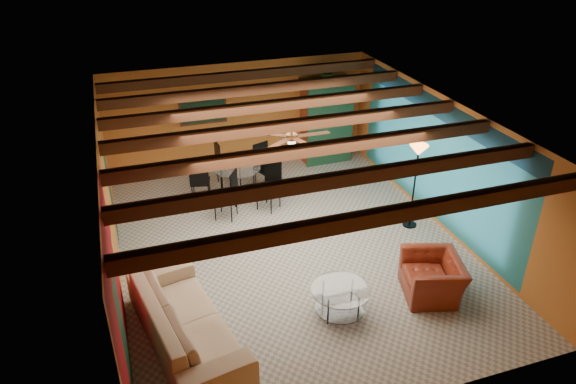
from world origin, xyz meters
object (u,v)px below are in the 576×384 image
object	(u,v)px
armoire	(326,122)
potted_plant	(328,71)
armchair	(432,277)
vase	(236,150)
sofa	(186,320)
dining_table	(237,177)
coffee_table	(340,301)
floor_lamp	(414,186)

from	to	relation	value
armoire	potted_plant	world-z (taller)	potted_plant
armchair	vase	size ratio (longest dim) A/B	5.31
sofa	dining_table	world-z (taller)	dining_table
sofa	vase	world-z (taller)	vase
coffee_table	dining_table	bearing A→B (deg)	98.65
sofa	vase	bearing A→B (deg)	-34.11
floor_lamp	potted_plant	distance (m)	3.99
armchair	armoire	world-z (taller)	armoire
potted_plant	vase	bearing A→B (deg)	-152.38
armchair	dining_table	bearing A→B (deg)	-135.54
sofa	armchair	xyz separation A→B (m)	(4.19, -0.18, -0.06)
armchair	floor_lamp	xyz separation A→B (m)	(0.80, 2.10, 0.58)
dining_table	potted_plant	size ratio (longest dim) A/B	4.20
sofa	potted_plant	xyz separation A→B (m)	(4.54, 5.62, 1.96)
dining_table	potted_plant	distance (m)	3.56
sofa	armchair	size ratio (longest dim) A/B	2.63
armchair	vase	world-z (taller)	vase
sofa	dining_table	xyz separation A→B (m)	(1.83, 4.20, 0.15)
floor_lamp	coffee_table	bearing A→B (deg)	-140.30
coffee_table	dining_table	distance (m)	4.41
dining_table	armoire	bearing A→B (deg)	27.62
sofa	armoire	size ratio (longest dim) A/B	1.33
floor_lamp	potted_plant	bearing A→B (deg)	96.96
armchair	coffee_table	world-z (taller)	armchair
sofa	vase	distance (m)	4.65
floor_lamp	armoire	bearing A→B (deg)	96.96
dining_table	sofa	bearing A→B (deg)	-113.57
dining_table	armoire	world-z (taller)	armoire
coffee_table	potted_plant	distance (m)	6.48
armchair	potted_plant	world-z (taller)	potted_plant
armoire	floor_lamp	distance (m)	3.72
armoire	floor_lamp	world-z (taller)	armoire
armchair	coffee_table	bearing A→B (deg)	-74.84
floor_lamp	vase	bearing A→B (deg)	144.35
dining_table	potted_plant	world-z (taller)	potted_plant
armchair	vase	distance (m)	5.04
armoire	floor_lamp	xyz separation A→B (m)	(0.45, -3.69, -0.13)
sofa	armoire	bearing A→B (deg)	-49.51
coffee_table	vase	distance (m)	4.50
armoire	potted_plant	distance (m)	1.31
potted_plant	coffee_table	bearing A→B (deg)	-109.59
armoire	potted_plant	xyz separation A→B (m)	(0.00, 0.00, 1.31)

